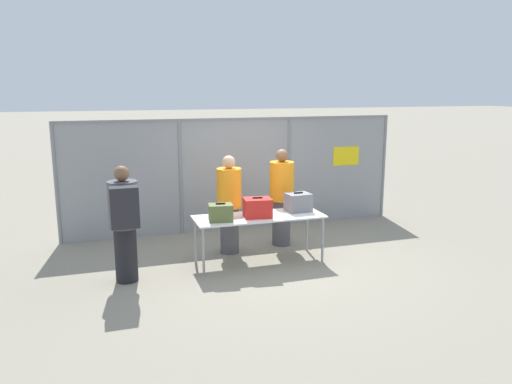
{
  "coord_description": "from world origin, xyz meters",
  "views": [
    {
      "loc": [
        -2.66,
        -7.47,
        2.8
      ],
      "look_at": [
        -0.06,
        0.54,
        1.05
      ],
      "focal_mm": 35.0,
      "sensor_mm": 36.0,
      "label": 1
    }
  ],
  "objects": [
    {
      "name": "ground_plane",
      "position": [
        0.0,
        0.0,
        0.0
      ],
      "size": [
        120.0,
        120.0,
        0.0
      ],
      "primitive_type": "plane",
      "color": "gray"
    },
    {
      "name": "fence_section",
      "position": [
        0.02,
        1.99,
        1.17
      ],
      "size": [
        6.8,
        0.07,
        2.24
      ],
      "color": "gray",
      "rests_on": "ground_plane"
    },
    {
      "name": "inspection_table",
      "position": [
        -0.2,
        -0.06,
        0.73
      ],
      "size": [
        2.1,
        0.76,
        0.78
      ],
      "color": "silver",
      "rests_on": "ground_plane"
    },
    {
      "name": "suitcase_olive",
      "position": [
        -0.87,
        -0.17,
        0.92
      ],
      "size": [
        0.4,
        0.32,
        0.29
      ],
      "color": "#566033",
      "rests_on": "inspection_table"
    },
    {
      "name": "suitcase_red",
      "position": [
        -0.25,
        -0.12,
        0.94
      ],
      "size": [
        0.47,
        0.38,
        0.33
      ],
      "color": "red",
      "rests_on": "inspection_table"
    },
    {
      "name": "suitcase_grey",
      "position": [
        0.52,
        0.05,
        0.93
      ],
      "size": [
        0.42,
        0.35,
        0.33
      ],
      "color": "slate",
      "rests_on": "inspection_table"
    },
    {
      "name": "traveler_hooded",
      "position": [
        -2.32,
        -0.29,
        0.95
      ],
      "size": [
        0.43,
        0.66,
        1.73
      ],
      "rotation": [
        0.0,
        0.0,
        0.43
      ],
      "color": "black",
      "rests_on": "ground_plane"
    },
    {
      "name": "security_worker_near",
      "position": [
        -0.53,
        0.57,
        0.88
      ],
      "size": [
        0.42,
        0.42,
        1.7
      ],
      "rotation": [
        0.0,
        0.0,
        3.37
      ],
      "color": "#4C4C51",
      "rests_on": "ground_plane"
    },
    {
      "name": "security_worker_far",
      "position": [
        0.48,
        0.71,
        0.91
      ],
      "size": [
        0.43,
        0.43,
        1.75
      ],
      "rotation": [
        0.0,
        0.0,
        3.27
      ],
      "color": "#4C4C51",
      "rests_on": "ground_plane"
    },
    {
      "name": "utility_trailer",
      "position": [
        2.18,
        3.36,
        0.39
      ],
      "size": [
        3.83,
        1.89,
        0.67
      ],
      "color": "white",
      "rests_on": "ground_plane"
    }
  ]
}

